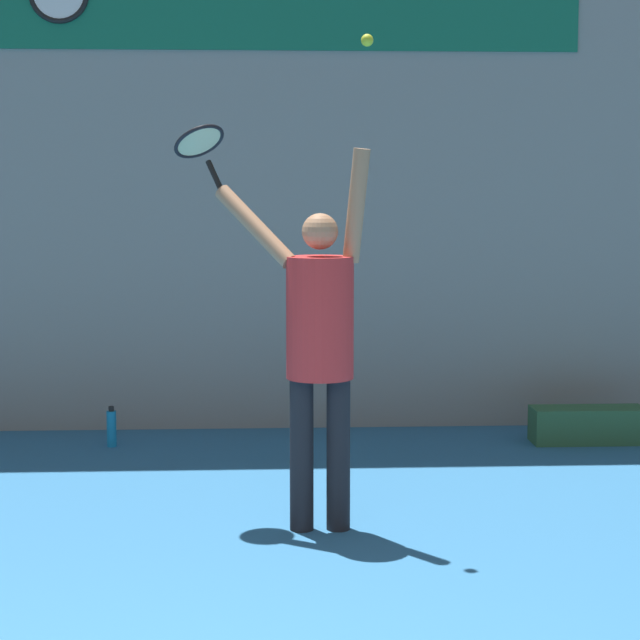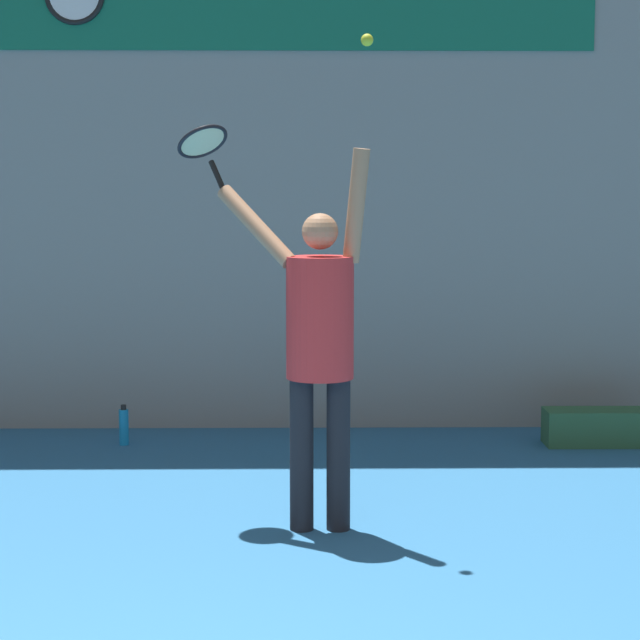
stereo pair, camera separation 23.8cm
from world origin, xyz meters
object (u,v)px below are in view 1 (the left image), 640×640
(tennis_racket, at_px, (200,144))
(equipment_bag, at_px, (588,425))
(tennis_ball, at_px, (367,40))
(tennis_player, at_px, (319,335))
(water_bottle, at_px, (112,428))

(tennis_racket, height_order, equipment_bag, tennis_racket)
(tennis_ball, bearing_deg, equipment_bag, 48.91)
(equipment_bag, bearing_deg, tennis_player, -135.23)
(tennis_ball, bearing_deg, tennis_racket, 152.12)
(tennis_player, xyz_separation_m, tennis_racket, (-0.65, 0.44, 1.03))
(tennis_ball, distance_m, equipment_bag, 3.75)
(tennis_racket, distance_m, tennis_ball, 1.14)
(tennis_racket, height_order, water_bottle, tennis_racket)
(tennis_player, relative_size, equipment_bag, 2.50)
(equipment_bag, bearing_deg, tennis_racket, -149.19)
(equipment_bag, bearing_deg, tennis_ball, -131.09)
(tennis_player, bearing_deg, tennis_racket, 145.75)
(tennis_ball, bearing_deg, tennis_player, 172.14)
(equipment_bag, bearing_deg, water_bottle, 179.26)
(tennis_player, height_order, tennis_racket, tennis_racket)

